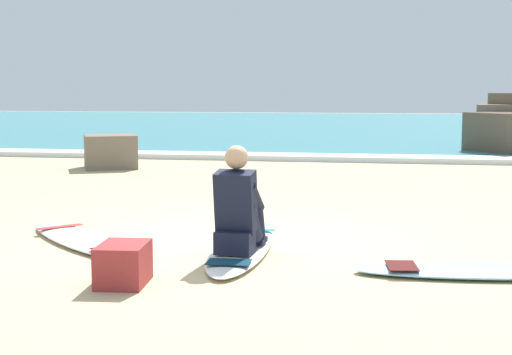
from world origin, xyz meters
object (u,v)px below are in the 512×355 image
Objects in this scene: surfboard_main at (242,247)px; shoreline_rock at (110,152)px; beach_bag at (123,264)px; surfboard_spare_near at (83,240)px; surfboard_spare_far at (487,271)px; surfer_seated at (238,210)px.

surfboard_main is 7.76m from shoreline_rock.
surfboard_spare_near is at bearing 123.73° from beach_bag.
surfboard_main and surfboard_spare_far have the same top height.
shoreline_rock is (-6.04, 7.25, 0.28)m from surfboard_spare_far.
surfer_seated reaches higher than surfboard_main.
beach_bag is (0.93, -1.39, 0.12)m from surfboard_spare_near.
surfboard_spare_near is 2.01× the size of shoreline_rock.
surfboard_main is at bearing 94.97° from surfer_seated.
shoreline_rock is (-2.28, 6.64, 0.28)m from surfboard_spare_near.
shoreline_rock is (-3.92, 7.02, -0.12)m from surfer_seated.
surfboard_spare_far is at bearing -50.23° from shoreline_rock.
surfer_seated is at bearing -60.83° from shoreline_rock.
surfboard_spare_far is at bearing -9.28° from surfboard_spare_near.
surfer_seated reaches higher than shoreline_rock.
surfer_seated is at bearing 55.27° from beach_bag.
surfboard_spare_far is 2.32× the size of shoreline_rock.
surfboard_spare_far is 9.44m from shoreline_rock.
surfboard_main is 2.55× the size of surfer_seated.
surfer_seated is 1.73m from surfboard_spare_near.
shoreline_rock is at bearing 120.12° from surfboard_main.
surfboard_main is at bearing 165.65° from surfboard_spare_far.
beach_bag is (3.21, -8.03, -0.16)m from shoreline_rock.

